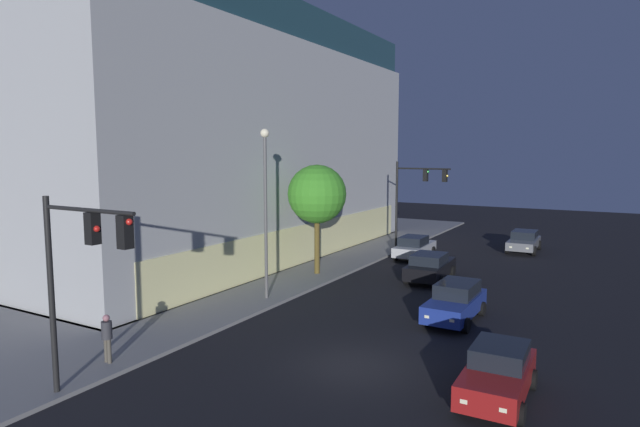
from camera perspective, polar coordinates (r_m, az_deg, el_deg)
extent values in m
plane|color=black|center=(19.46, 3.66, -16.02)|extent=(120.00, 120.00, 0.00)
cube|color=#4C4C51|center=(45.32, -17.26, -3.16)|extent=(33.02, 29.38, 0.15)
cube|color=#F6EEA4|center=(36.10, -1.60, -3.10)|extent=(29.36, 0.60, 2.56)
cube|color=#A8AAAA|center=(44.71, -17.58, 6.17)|extent=(32.62, 28.98, 14.56)
cube|color=#1B3942|center=(45.52, -17.96, 16.99)|extent=(31.97, 28.40, 2.55)
cylinder|color=black|center=(18.12, -26.87, -7.87)|extent=(0.18, 0.18, 6.05)
cylinder|color=black|center=(16.11, -23.70, 0.34)|extent=(0.17, 3.79, 0.12)
cube|color=black|center=(16.02, -23.22, -1.47)|extent=(0.32, 0.32, 0.90)
sphere|color=red|center=(15.88, -22.83, -1.52)|extent=(0.18, 0.18, 0.18)
cube|color=black|center=(14.98, -20.20, -1.87)|extent=(0.32, 0.32, 0.90)
sphere|color=red|center=(14.80, -19.79, -0.85)|extent=(0.18, 0.18, 0.18)
cylinder|color=black|center=(41.93, 8.22, 1.00)|extent=(0.18, 0.18, 6.66)
cylinder|color=black|center=(40.84, 11.00, 4.75)|extent=(0.50, 4.31, 0.12)
cube|color=black|center=(40.77, 11.27, 4.03)|extent=(0.35, 0.35, 0.90)
sphere|color=green|center=(40.69, 11.51, 4.42)|extent=(0.18, 0.18, 0.18)
cube|color=black|center=(40.19, 13.25, 3.95)|extent=(0.35, 0.35, 0.90)
sphere|color=yellow|center=(40.13, 13.49, 3.94)|extent=(0.18, 0.18, 0.18)
cylinder|color=#535353|center=(26.59, -5.84, -0.53)|extent=(0.16, 0.16, 8.12)
sphere|color=#F9EFC6|center=(26.41, -5.95, 8.57)|extent=(0.44, 0.44, 0.44)
cylinder|color=brown|center=(32.31, -0.32, -3.45)|extent=(0.32, 0.32, 3.44)
sphere|color=#3A8C25|center=(31.91, -0.33, 2.10)|extent=(3.54, 3.54, 3.54)
cylinder|color=#4C473D|center=(20.64, -21.97, -13.43)|extent=(0.14, 0.14, 0.86)
cylinder|color=#4C473D|center=(20.50, -21.68, -13.56)|extent=(0.14, 0.14, 0.86)
cylinder|color=#333338|center=(20.33, -21.91, -11.53)|extent=(0.36, 0.36, 0.62)
sphere|color=#9F6870|center=(20.21, -21.97, -10.37)|extent=(0.24, 0.24, 0.24)
cube|color=maroon|center=(17.66, 18.49, -16.37)|extent=(4.16, 1.80, 0.75)
cube|color=black|center=(17.70, 18.76, -14.03)|extent=(1.96, 1.58, 0.57)
cube|color=#F9F4CC|center=(15.76, 19.07, -19.27)|extent=(0.12, 0.20, 0.12)
cube|color=#F9F4CC|center=(15.94, 15.20, -18.84)|extent=(0.12, 0.20, 0.12)
cylinder|color=black|center=(16.54, 20.72, -19.49)|extent=(0.64, 0.25, 0.63)
cylinder|color=black|center=(16.81, 14.58, -18.83)|extent=(0.64, 0.25, 0.63)
cylinder|color=black|center=(18.87, 21.85, -16.20)|extent=(0.64, 0.25, 0.63)
cylinder|color=black|center=(19.11, 16.52, -15.70)|extent=(0.64, 0.25, 0.63)
cube|color=navy|center=(24.77, 14.27, -9.54)|extent=(4.48, 1.81, 0.75)
cube|color=black|center=(24.90, 14.53, -7.83)|extent=(2.33, 1.61, 0.62)
cube|color=#F9F4CC|center=(22.62, 14.00, -11.08)|extent=(0.12, 0.20, 0.12)
cube|color=#F9F4CC|center=(22.92, 11.43, -10.78)|extent=(0.12, 0.20, 0.12)
cylinder|color=black|center=(23.38, 15.38, -11.50)|extent=(0.64, 0.25, 0.64)
cylinder|color=black|center=(23.86, 11.24, -11.02)|extent=(0.64, 0.25, 0.64)
cylinder|color=black|center=(25.95, 17.00, -9.74)|extent=(0.64, 0.25, 0.64)
cylinder|color=black|center=(26.38, 13.24, -9.36)|extent=(0.64, 0.25, 0.64)
cube|color=black|center=(31.94, 11.76, -5.80)|extent=(4.71, 2.12, 0.75)
cube|color=black|center=(31.48, 11.61, -4.76)|extent=(2.30, 1.83, 0.56)
cube|color=#F9F4CC|center=(34.23, 11.84, -4.98)|extent=(0.13, 0.20, 0.12)
cube|color=#F9F4CC|center=(33.95, 13.73, -5.12)|extent=(0.13, 0.20, 0.12)
cylinder|color=black|center=(33.63, 10.81, -5.81)|extent=(0.71, 0.27, 0.70)
cylinder|color=black|center=(33.15, 14.03, -6.07)|extent=(0.71, 0.27, 0.70)
cylinder|color=black|center=(30.95, 9.29, -6.85)|extent=(0.71, 0.27, 0.70)
cylinder|color=black|center=(30.43, 12.77, -7.16)|extent=(0.71, 0.27, 0.70)
cube|color=#B7BABF|center=(38.52, 10.13, -3.74)|extent=(4.74, 1.92, 0.66)
cube|color=black|center=(38.08, 9.99, -2.89)|extent=(2.26, 1.67, 0.61)
cube|color=#F9F4CC|center=(40.84, 10.41, -3.17)|extent=(0.13, 0.20, 0.12)
cube|color=#F9F4CC|center=(40.53, 11.87, -3.27)|extent=(0.13, 0.20, 0.12)
cylinder|color=black|center=(40.21, 9.55, -3.77)|extent=(0.69, 0.26, 0.68)
cylinder|color=black|center=(39.69, 12.01, -3.96)|extent=(0.69, 0.26, 0.68)
cylinder|color=black|center=(37.51, 8.12, -4.49)|extent=(0.69, 0.26, 0.68)
cylinder|color=black|center=(36.95, 10.75, -4.71)|extent=(0.69, 0.26, 0.68)
cube|color=slate|center=(43.25, 21.01, -2.97)|extent=(4.74, 1.97, 0.61)
cube|color=black|center=(43.51, 21.11, -2.12)|extent=(2.32, 1.74, 0.59)
cube|color=#F9F4CC|center=(40.93, 21.36, -3.50)|extent=(0.12, 0.20, 0.12)
cube|color=#F9F4CC|center=(41.08, 19.79, -3.40)|extent=(0.12, 0.20, 0.12)
cylinder|color=black|center=(41.76, 22.01, -3.76)|extent=(0.72, 0.25, 0.71)
cylinder|color=black|center=(42.01, 19.44, -3.60)|extent=(0.72, 0.25, 0.71)
cylinder|color=black|center=(44.62, 22.46, -3.15)|extent=(0.72, 0.25, 0.71)
cylinder|color=black|center=(44.86, 20.05, -3.00)|extent=(0.72, 0.25, 0.71)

